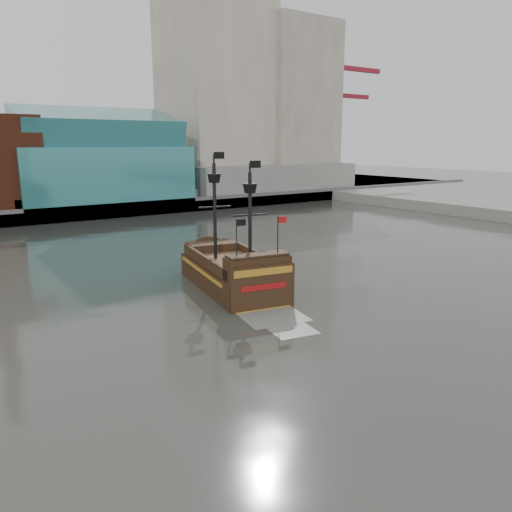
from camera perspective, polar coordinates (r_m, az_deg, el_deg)
ground at (r=31.65m, az=5.61°, el=-10.94°), size 400.00×400.00×0.00m
promenade_far at (r=116.17m, az=-25.10°, el=5.83°), size 220.00×60.00×2.00m
seawall at (r=87.36m, az=-21.79°, el=4.40°), size 220.00×1.00×2.60m
skyline at (r=109.92m, az=-22.82°, el=18.05°), size 149.00×45.00×62.00m
crane_a at (r=142.69m, az=8.96°, el=15.24°), size 22.50×4.00×32.25m
crane_b at (r=156.44m, az=8.97°, el=13.72°), size 19.10×4.00×26.25m
pirate_ship at (r=44.50m, az=-2.70°, el=-2.25°), size 8.06×17.75×12.81m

